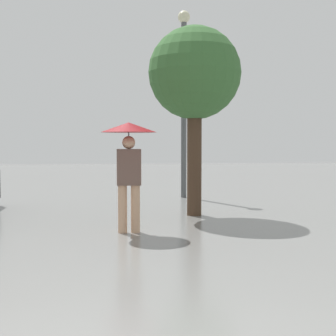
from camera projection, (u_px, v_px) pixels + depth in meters
The scene contains 3 objects.
pedestrian at pixel (129, 149), 7.52m from camera, with size 0.90×0.90×1.79m.
tree at pixel (195, 75), 9.26m from camera, with size 1.84×1.84×3.76m.
street_lamp at pixel (184, 87), 12.32m from camera, with size 0.32×0.32×4.91m.
Camera 1 is at (0.17, -2.14, 1.46)m, focal length 50.00 mm.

